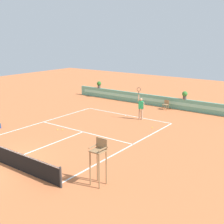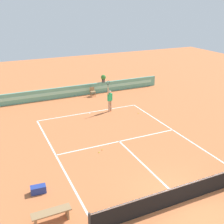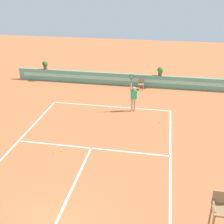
{
  "view_description": "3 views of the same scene",
  "coord_description": "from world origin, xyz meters",
  "px_view_note": "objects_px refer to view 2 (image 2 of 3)",
  "views": [
    {
      "loc": [
        13.17,
        -8.15,
        6.53
      ],
      "look_at": [
        0.65,
        8.92,
        1.0
      ],
      "focal_mm": 47.33,
      "sensor_mm": 36.0,
      "label": 1
    },
    {
      "loc": [
        -7.15,
        -7.95,
        8.36
      ],
      "look_at": [
        0.65,
        8.92,
        1.0
      ],
      "focal_mm": 45.38,
      "sensor_mm": 36.0,
      "label": 2
    },
    {
      "loc": [
        3.43,
        -6.03,
        8.13
      ],
      "look_at": [
        0.65,
        8.92,
        1.0
      ],
      "focal_mm": 45.96,
      "sensor_mm": 36.0,
      "label": 3
    }
  ],
  "objects_px": {
    "bench_courtside": "(51,214)",
    "potted_plant_right": "(103,78)",
    "tennis_ball_near_baseline": "(99,152)",
    "tennis_ball_mid_court": "(138,113)",
    "ball_kid_chair": "(93,91)",
    "gear_bag": "(38,189)",
    "tennis_player": "(110,99)",
    "tennis_ball_by_sideline": "(102,150)"
  },
  "relations": [
    {
      "from": "bench_courtside",
      "to": "tennis_ball_mid_court",
      "type": "relative_size",
      "value": 23.53
    },
    {
      "from": "tennis_ball_near_baseline",
      "to": "tennis_ball_by_sideline",
      "type": "bearing_deg",
      "value": 36.37
    },
    {
      "from": "ball_kid_chair",
      "to": "tennis_ball_by_sideline",
      "type": "xyz_separation_m",
      "value": [
        -3.19,
        -9.83,
        -0.44
      ]
    },
    {
      "from": "ball_kid_chair",
      "to": "bench_courtside",
      "type": "height_order",
      "value": "ball_kid_chair"
    },
    {
      "from": "tennis_player",
      "to": "gear_bag",
      "type": "bearing_deg",
      "value": -132.18
    },
    {
      "from": "ball_kid_chair",
      "to": "gear_bag",
      "type": "relative_size",
      "value": 1.21
    },
    {
      "from": "bench_courtside",
      "to": "potted_plant_right",
      "type": "distance_m",
      "value": 17.5
    },
    {
      "from": "tennis_player",
      "to": "tennis_ball_mid_court",
      "type": "distance_m",
      "value": 2.52
    },
    {
      "from": "bench_courtside",
      "to": "tennis_player",
      "type": "bearing_deg",
      "value": 54.72
    },
    {
      "from": "tennis_player",
      "to": "tennis_ball_near_baseline",
      "type": "relative_size",
      "value": 38.01
    },
    {
      "from": "tennis_player",
      "to": "tennis_ball_by_sideline",
      "type": "xyz_separation_m",
      "value": [
        -3.06,
        -5.62,
        -1.02
      ]
    },
    {
      "from": "tennis_player",
      "to": "tennis_ball_by_sideline",
      "type": "distance_m",
      "value": 6.48
    },
    {
      "from": "bench_courtside",
      "to": "ball_kid_chair",
      "type": "bearing_deg",
      "value": 62.98
    },
    {
      "from": "ball_kid_chair",
      "to": "tennis_ball_near_baseline",
      "type": "relative_size",
      "value": 12.5
    },
    {
      "from": "tennis_ball_by_sideline",
      "to": "potted_plant_right",
      "type": "height_order",
      "value": "potted_plant_right"
    },
    {
      "from": "tennis_ball_mid_court",
      "to": "potted_plant_right",
      "type": "height_order",
      "value": "potted_plant_right"
    },
    {
      "from": "tennis_ball_near_baseline",
      "to": "tennis_player",
      "type": "bearing_deg",
      "value": 60.14
    },
    {
      "from": "tennis_ball_mid_court",
      "to": "potted_plant_right",
      "type": "distance_m",
      "value": 6.51
    },
    {
      "from": "bench_courtside",
      "to": "tennis_ball_by_sideline",
      "type": "bearing_deg",
      "value": 47.71
    },
    {
      "from": "bench_courtside",
      "to": "gear_bag",
      "type": "height_order",
      "value": "bench_courtside"
    },
    {
      "from": "gear_bag",
      "to": "tennis_player",
      "type": "relative_size",
      "value": 0.27
    },
    {
      "from": "ball_kid_chair",
      "to": "tennis_player",
      "type": "relative_size",
      "value": 0.33
    },
    {
      "from": "ball_kid_chair",
      "to": "potted_plant_right",
      "type": "bearing_deg",
      "value": 27.2
    },
    {
      "from": "tennis_ball_near_baseline",
      "to": "tennis_ball_mid_court",
      "type": "distance_m",
      "value": 6.81
    },
    {
      "from": "ball_kid_chair",
      "to": "tennis_ball_near_baseline",
      "type": "height_order",
      "value": "ball_kid_chair"
    },
    {
      "from": "ball_kid_chair",
      "to": "tennis_ball_by_sideline",
      "type": "bearing_deg",
      "value": -108.0
    },
    {
      "from": "gear_bag",
      "to": "potted_plant_right",
      "type": "xyz_separation_m",
      "value": [
        8.88,
        13.02,
        1.23
      ]
    },
    {
      "from": "tennis_player",
      "to": "tennis_ball_by_sideline",
      "type": "bearing_deg",
      "value": -118.54
    },
    {
      "from": "ball_kid_chair",
      "to": "gear_bag",
      "type": "distance_m",
      "value": 14.38
    },
    {
      "from": "ball_kid_chair",
      "to": "bench_courtside",
      "type": "xyz_separation_m",
      "value": [
        -7.33,
        -14.38,
        -0.1
      ]
    },
    {
      "from": "ball_kid_chair",
      "to": "tennis_player",
      "type": "xyz_separation_m",
      "value": [
        -0.14,
        -4.21,
        0.57
      ]
    },
    {
      "from": "tennis_ball_mid_court",
      "to": "bench_courtside",
      "type": "bearing_deg",
      "value": -135.86
    },
    {
      "from": "tennis_player",
      "to": "tennis_ball_near_baseline",
      "type": "bearing_deg",
      "value": -119.86
    },
    {
      "from": "gear_bag",
      "to": "potted_plant_right",
      "type": "height_order",
      "value": "potted_plant_right"
    },
    {
      "from": "tennis_ball_mid_court",
      "to": "tennis_ball_by_sideline",
      "type": "distance_m",
      "value": 6.45
    },
    {
      "from": "tennis_ball_by_sideline",
      "to": "ball_kid_chair",
      "type": "bearing_deg",
      "value": 72.0
    },
    {
      "from": "gear_bag",
      "to": "tennis_ball_near_baseline",
      "type": "bearing_deg",
      "value": 29.47
    },
    {
      "from": "tennis_ball_by_sideline",
      "to": "potted_plant_right",
      "type": "relative_size",
      "value": 0.09
    },
    {
      "from": "ball_kid_chair",
      "to": "potted_plant_right",
      "type": "xyz_separation_m",
      "value": [
        1.42,
        0.73,
        0.93
      ]
    },
    {
      "from": "bench_courtside",
      "to": "potted_plant_right",
      "type": "bearing_deg",
      "value": 59.91
    },
    {
      "from": "bench_courtside",
      "to": "tennis_ball_near_baseline",
      "type": "height_order",
      "value": "bench_courtside"
    },
    {
      "from": "tennis_player",
      "to": "potted_plant_right",
      "type": "height_order",
      "value": "tennis_player"
    }
  ]
}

